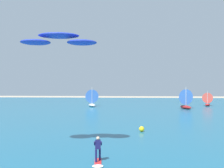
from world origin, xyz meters
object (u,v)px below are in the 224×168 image
object	(u,v)px
sailboat_leading	(208,99)
kite	(59,40)
sailboat_far_left	(91,98)
kitesurfer	(98,154)
sailboat_heeled_over	(184,99)
marker_buoy	(142,129)

from	to	relation	value
sailboat_leading	kite	bearing A→B (deg)	-120.53
sailboat_far_left	sailboat_leading	bearing A→B (deg)	7.34
kitesurfer	sailboat_heeled_over	xyz separation A→B (m)	(13.92, 37.40, 1.53)
sailboat_far_left	kitesurfer	bearing A→B (deg)	-80.68
marker_buoy	kitesurfer	bearing A→B (deg)	-107.50
sailboat_heeled_over	sailboat_far_left	distance (m)	21.03
kitesurfer	sailboat_leading	bearing A→B (deg)	64.63
kitesurfer	sailboat_heeled_over	bearing A→B (deg)	69.59
kitesurfer	sailboat_leading	xyz separation A→B (m)	(21.27, 44.84, 1.03)
sailboat_leading	sailboat_far_left	bearing A→B (deg)	-172.66
sailboat_far_left	sailboat_leading	xyz separation A→B (m)	(28.03, 3.61, -0.42)
kitesurfer	kite	xyz separation A→B (m)	(-3.45, 2.94, 8.00)
kite	marker_buoy	size ratio (longest dim) A/B	10.61
kite	marker_buoy	xyz separation A→B (m)	(6.86, 7.89, -8.32)
sailboat_leading	marker_buoy	bearing A→B (deg)	-117.69
kite	sailboat_leading	world-z (taller)	kite
sailboat_leading	marker_buoy	world-z (taller)	sailboat_leading
kite	sailboat_heeled_over	size ratio (longest dim) A/B	1.31
sailboat_heeled_over	sailboat_leading	world-z (taller)	sailboat_heeled_over
sailboat_heeled_over	marker_buoy	bearing A→B (deg)	-111.56
sailboat_far_left	sailboat_leading	world-z (taller)	sailboat_far_left
sailboat_heeled_over	sailboat_leading	size ratio (longest dim) A/B	1.31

